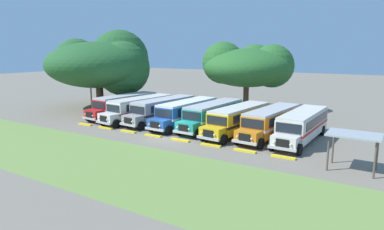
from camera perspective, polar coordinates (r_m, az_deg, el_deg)
The scene contains 22 objects.
ground_plane at distance 34.17m, azimuth -3.80°, elevation -3.77°, with size 220.00×220.00×0.00m, color slate.
foreground_grass_strip at distance 27.70m, azimuth -14.78°, elevation -7.58°, with size 80.00×10.26×0.01m, color olive.
parked_bus_slot_0 at distance 45.63m, azimuth -11.21°, elevation 1.75°, with size 3.26×10.93×2.82m.
parked_bus_slot_1 at distance 42.79m, azimuth -8.67°, elevation 1.25°, with size 3.53×10.97×2.82m.
parked_bus_slot_2 at distance 41.42m, azimuth -4.89°, elevation 1.02°, with size 3.45×10.96×2.82m.
parked_bus_slot_3 at distance 39.33m, azimuth -0.94°, elevation 0.54°, with size 2.97×10.88×2.82m.
parked_bus_slot_4 at distance 38.00m, azimuth 3.54°, elevation 0.16°, with size 2.99×10.88×2.82m.
parked_bus_slot_5 at distance 35.88m, azimuth 7.84°, elevation -0.56°, with size 3.43×10.95×2.82m.
parked_bus_slot_6 at distance 35.12m, azimuth 13.15°, elevation -0.98°, with size 3.37×10.94×2.82m.
parked_bus_slot_7 at distance 34.20m, azimuth 18.01°, elevation -1.54°, with size 2.88×10.86×2.82m.
curb_wheelstop_0 at distance 41.58m, azimuth -17.47°, elevation -1.52°, with size 2.00×0.36×0.15m, color yellow.
curb_wheelstop_1 at distance 39.14m, azimuth -14.26°, elevation -2.10°, with size 2.00×0.36×0.15m, color yellow.
curb_wheelstop_2 at distance 36.84m, azimuth -10.65°, elevation -2.74°, with size 2.00×0.36×0.15m, color yellow.
curb_wheelstop_3 at distance 34.72m, azimuth -6.57°, elevation -3.45°, with size 2.00×0.36×0.15m, color yellow.
curb_wheelstop_4 at distance 32.79m, azimuth -1.97°, elevation -4.23°, with size 2.00×0.36×0.15m, color yellow.
curb_wheelstop_5 at distance 31.11m, azimuth 3.17°, elevation -5.07°, with size 2.00×0.36×0.15m, color yellow.
curb_wheelstop_6 at distance 29.71m, azimuth 8.86°, elevation -5.95°, with size 2.00×0.36×0.15m, color yellow.
curb_wheelstop_7 at distance 28.64m, azimuth 15.06°, elevation -6.84°, with size 2.00×0.36×0.15m, color yellow.
broad_shade_tree at distance 49.31m, azimuth 9.44°, elevation 8.04°, with size 12.39×11.96×9.83m.
secondary_tree at distance 53.94m, azimuth -14.29°, elevation 8.37°, with size 14.99×16.97×11.85m.
utility_pole at distance 49.20m, azimuth -16.67°, elevation 5.21°, with size 1.80×0.20×7.86m.
waiting_shelter at distance 26.91m, azimuth 25.54°, elevation -3.42°, with size 3.60×2.60×2.72m.
Camera 1 is at (19.40, -26.80, 8.54)m, focal length 31.80 mm.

